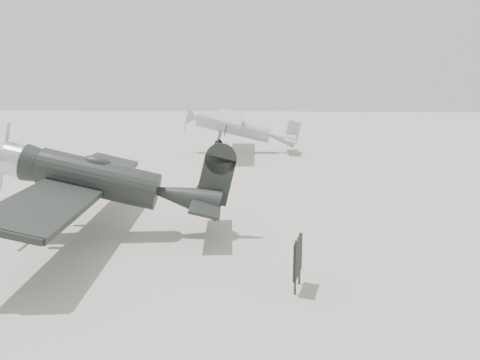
% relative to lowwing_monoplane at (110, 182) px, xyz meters
% --- Properties ---
extents(ground, '(160.00, 160.00, 0.00)m').
position_rel_lowwing_monoplane_xyz_m(ground, '(4.58, -0.45, -1.92)').
color(ground, '#A39D90').
rests_on(ground, ground).
extents(lowwing_monoplane, '(8.03, 11.24, 3.62)m').
position_rel_lowwing_monoplane_xyz_m(lowwing_monoplane, '(0.00, 0.00, 0.00)').
color(lowwing_monoplane, black).
rests_on(lowwing_monoplane, ground).
extents(highwing_monoplane, '(8.86, 12.45, 3.54)m').
position_rel_lowwing_monoplane_xyz_m(highwing_monoplane, '(2.89, 21.02, 0.30)').
color(highwing_monoplane, gray).
rests_on(highwing_monoplane, ground).
extents(sign_board, '(0.28, 0.98, 1.43)m').
position_rel_lowwing_monoplane_xyz_m(sign_board, '(6.32, -4.08, -1.06)').
color(sign_board, '#333333').
rests_on(sign_board, ground).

